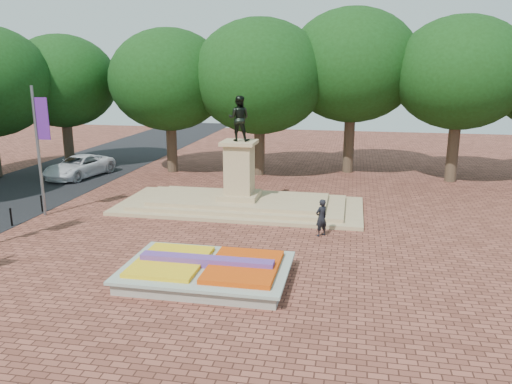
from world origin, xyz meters
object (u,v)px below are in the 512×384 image
van (79,166)px  monument (240,193)px  pedestrian (321,218)px  flower_bed (207,270)px

van → monument: bearing=-12.2°
monument → pedestrian: 6.40m
flower_bed → van: van is taller
monument → van: size_ratio=2.45×
flower_bed → van: (-14.49, 15.75, 0.42)m
monument → pedestrian: bearing=-39.3°
pedestrian → van: bearing=-72.6°
pedestrian → flower_bed: bearing=12.0°
van → flower_bed: bearing=-36.4°
flower_bed → pedestrian: (3.93, 5.95, 0.54)m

